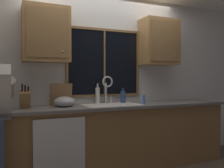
{
  "coord_description": "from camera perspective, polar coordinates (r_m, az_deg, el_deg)",
  "views": [
    {
      "loc": [
        -1.3,
        -3.39,
        1.3
      ],
      "look_at": [
        0.03,
        -0.3,
        1.21
      ],
      "focal_mm": 38.68,
      "sensor_mm": 36.0,
      "label": 1
    }
  ],
  "objects": [
    {
      "name": "window_frame_bottom",
      "position": [
        3.64,
        -1.79,
        -2.69
      ],
      "size": [
        1.17,
        0.02,
        0.04
      ],
      "primitive_type": "cube",
      "color": "brown"
    },
    {
      "name": "bottle_green_glass",
      "position": [
        3.54,
        -3.42,
        -2.6
      ],
      "size": [
        0.06,
        0.06,
        0.3
      ],
      "color": "silver",
      "rests_on": "countertop"
    },
    {
      "name": "bottle_tall_clear",
      "position": [
        3.63,
        2.62,
        -2.99
      ],
      "size": [
        0.07,
        0.07,
        0.23
      ],
      "color": "#334C8C",
      "rests_on": "countertop"
    },
    {
      "name": "upper_cabinet_left",
      "position": [
        3.3,
        -15.33,
        11.24
      ],
      "size": [
        0.59,
        0.36,
        0.72
      ],
      "color": "#A87A47"
    },
    {
      "name": "window_mullion_center",
      "position": [
        3.63,
        -1.79,
        5.08
      ],
      "size": [
        0.02,
        0.02,
        0.95
      ],
      "primitive_type": "cube",
      "color": "brown"
    },
    {
      "name": "countertop",
      "position": [
        3.37,
        -0.47,
        -5.28
      ],
      "size": [
        3.66,
        0.62,
        0.04
      ],
      "primitive_type": "cube",
      "color": "slate",
      "rests_on": "lower_cabinet_run"
    },
    {
      "name": "knife_block",
      "position": [
        3.14,
        -19.89,
        -3.51
      ],
      "size": [
        0.12,
        0.18,
        0.32
      ],
      "color": "olive",
      "rests_on": "countertop"
    },
    {
      "name": "faucet",
      "position": [
        3.54,
        -1.08,
        -0.52
      ],
      "size": [
        0.18,
        0.09,
        0.4
      ],
      "color": "silver",
      "rests_on": "countertop"
    },
    {
      "name": "window_frame_right",
      "position": [
        3.88,
        6.04,
        4.84
      ],
      "size": [
        0.03,
        0.02,
        0.95
      ],
      "primitive_type": "cube",
      "color": "brown"
    },
    {
      "name": "cutting_board",
      "position": [
        3.39,
        -11.92,
        -2.42
      ],
      "size": [
        0.29,
        0.08,
        0.3
      ],
      "primitive_type": "cube",
      "rotation": [
        0.21,
        0.0,
        0.0
      ],
      "color": "#997047",
      "rests_on": "countertop"
    },
    {
      "name": "back_wall",
      "position": [
        3.69,
        -2.71,
        1.14
      ],
      "size": [
        6.0,
        0.12,
        2.55
      ],
      "primitive_type": "cube",
      "color": "silver",
      "rests_on": "floor"
    },
    {
      "name": "upper_cabinet_right",
      "position": [
        3.95,
        11.1,
        9.65
      ],
      "size": [
        0.59,
        0.36,
        0.72
      ],
      "color": "#A87A47"
    },
    {
      "name": "mixing_bowl",
      "position": [
        3.22,
        -11.17,
        -4.14
      ],
      "size": [
        0.28,
        0.28,
        0.14
      ],
      "primitive_type": "ellipsoid",
      "color": "#B7B7BC",
      "rests_on": "countertop"
    },
    {
      "name": "window_frame_top",
      "position": [
        3.7,
        -1.81,
        12.71
      ],
      "size": [
        1.17,
        0.02,
        0.04
      ],
      "primitive_type": "cube",
      "color": "brown"
    },
    {
      "name": "window_glass",
      "position": [
        3.65,
        -1.86,
        5.06
      ],
      "size": [
        1.1,
        0.02,
        0.95
      ],
      "primitive_type": "cube",
      "color": "black"
    },
    {
      "name": "dishwasher_front",
      "position": [
        2.96,
        -12.19,
        -15.03
      ],
      "size": [
        0.6,
        0.02,
        0.74
      ],
      "primitive_type": "cube",
      "color": "white"
    },
    {
      "name": "window_frame_left",
      "position": [
        3.47,
        -10.59,
        5.22
      ],
      "size": [
        0.03,
        0.02,
        0.95
      ],
      "primitive_type": "cube",
      "color": "brown"
    },
    {
      "name": "soap_dispenser",
      "position": [
        3.46,
        7.35,
        -3.58
      ],
      "size": [
        0.06,
        0.07,
        0.19
      ],
      "color": "#668CCC",
      "rests_on": "countertop"
    },
    {
      "name": "lower_cabinet_run",
      "position": [
        3.47,
        -0.6,
        -12.81
      ],
      "size": [
        3.6,
        0.58,
        0.88
      ],
      "primitive_type": "cube",
      "color": "olive",
      "rests_on": "floor"
    },
    {
      "name": "sink",
      "position": [
        3.4,
        -0.03,
        -6.54
      ],
      "size": [
        0.8,
        0.46,
        0.21
      ],
      "color": "white",
      "rests_on": "lower_cabinet_run"
    }
  ]
}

